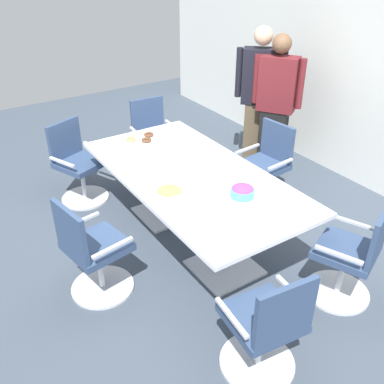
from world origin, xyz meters
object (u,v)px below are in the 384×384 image
(office_chair_0, at_px, (92,254))
(snack_bowl_cookies, at_px, (169,193))
(plate_stack, at_px, (244,220))
(office_chair_3, at_px, (265,169))
(conference_table, at_px, (192,185))
(snack_bowl_candy_mix, at_px, (242,191))
(person_standing_1, at_px, (276,104))
(office_chair_1, at_px, (266,329))
(napkin_pile, at_px, (213,156))
(office_chair_4, at_px, (153,140))
(office_chair_5, at_px, (78,166))
(donut_platter, at_px, (140,138))
(person_standing_0, at_px, (259,96))
(office_chair_2, at_px, (351,258))

(office_chair_0, xyz_separation_m, snack_bowl_cookies, (0.07, 0.71, 0.39))
(plate_stack, bearing_deg, office_chair_3, 131.55)
(conference_table, bearing_deg, snack_bowl_candy_mix, 13.14)
(office_chair_0, xyz_separation_m, person_standing_1, (-0.89, 2.77, 0.49))
(office_chair_1, distance_m, napkin_pile, 1.91)
(office_chair_3, height_order, snack_bowl_candy_mix, office_chair_3)
(snack_bowl_candy_mix, height_order, snack_bowl_cookies, snack_bowl_candy_mix)
(office_chair_4, distance_m, snack_bowl_cookies, 2.02)
(office_chair_4, bearing_deg, napkin_pile, 90.97)
(office_chair_5, distance_m, person_standing_1, 2.46)
(conference_table, bearing_deg, office_chair_5, -155.25)
(office_chair_0, bearing_deg, donut_platter, 127.46)
(conference_table, xyz_separation_m, office_chair_0, (0.18, -1.10, -0.22))
(office_chair_5, height_order, napkin_pile, office_chair_5)
(office_chair_5, distance_m, napkin_pile, 1.62)
(snack_bowl_candy_mix, relative_size, donut_platter, 0.63)
(snack_bowl_cookies, height_order, donut_platter, snack_bowl_cookies)
(office_chair_0, xyz_separation_m, donut_platter, (-1.15, 1.06, 0.36))
(conference_table, distance_m, person_standing_1, 1.84)
(conference_table, height_order, person_standing_1, person_standing_1)
(conference_table, height_order, office_chair_0, office_chair_0)
(office_chair_1, xyz_separation_m, napkin_pile, (-1.71, 0.78, 0.37))
(office_chair_4, distance_m, office_chair_5, 1.08)
(conference_table, distance_m, office_chair_5, 1.54)
(office_chair_3, bearing_deg, office_chair_4, 19.91)
(office_chair_3, height_order, napkin_pile, office_chair_3)
(person_standing_0, height_order, snack_bowl_candy_mix, person_standing_0)
(office_chair_5, bearing_deg, napkin_pile, 106.04)
(person_standing_0, height_order, napkin_pile, person_standing_0)
(office_chair_1, bearing_deg, napkin_pile, 71.95)
(person_standing_1, relative_size, napkin_pile, 9.26)
(donut_platter, bearing_deg, snack_bowl_cookies, -16.04)
(snack_bowl_candy_mix, bearing_deg, conference_table, -166.86)
(office_chair_5, relative_size, person_standing_1, 0.53)
(office_chair_5, bearing_deg, office_chair_4, 167.03)
(office_chair_3, height_order, office_chair_4, same)
(office_chair_2, relative_size, donut_platter, 2.75)
(office_chair_2, bearing_deg, snack_bowl_candy_mix, 99.55)
(person_standing_0, relative_size, napkin_pile, 9.52)
(conference_table, distance_m, snack_bowl_candy_mix, 0.61)
(snack_bowl_candy_mix, bearing_deg, snack_bowl_cookies, -121.86)
(office_chair_2, distance_m, office_chair_4, 2.95)
(person_standing_0, height_order, person_standing_1, person_standing_0)
(napkin_pile, bearing_deg, office_chair_5, -141.56)
(donut_platter, bearing_deg, conference_table, 2.45)
(conference_table, xyz_separation_m, office_chair_3, (-0.18, 1.10, -0.22))
(office_chair_3, distance_m, donut_platter, 1.43)
(office_chair_0, xyz_separation_m, napkin_pile, (-0.33, 1.44, 0.37))
(office_chair_5, relative_size, person_standing_0, 0.52)
(person_standing_0, bearing_deg, conference_table, 73.14)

